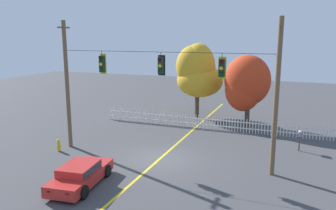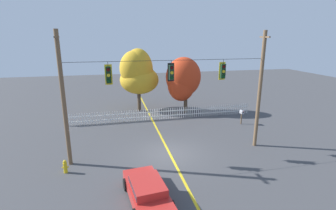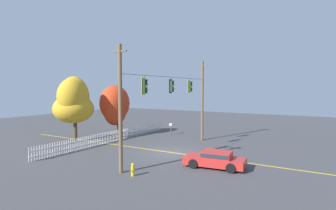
{
  "view_description": "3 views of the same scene",
  "coord_description": "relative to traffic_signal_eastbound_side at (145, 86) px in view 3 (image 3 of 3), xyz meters",
  "views": [
    {
      "loc": [
        7.4,
        -17.81,
        7.3
      ],
      "look_at": [
        0.31,
        0.56,
        3.24
      ],
      "focal_mm": 36.0,
      "sensor_mm": 36.0,
      "label": 1
    },
    {
      "loc": [
        -3.62,
        -15.48,
        7.82
      ],
      "look_at": [
        -0.09,
        0.16,
        3.47
      ],
      "focal_mm": 26.91,
      "sensor_mm": 36.0,
      "label": 2
    },
    {
      "loc": [
        -19.76,
        -11.47,
        5.46
      ],
      "look_at": [
        0.79,
        0.79,
        3.99
      ],
      "focal_mm": 29.04,
      "sensor_mm": 36.0,
      "label": 3
    }
  ],
  "objects": [
    {
      "name": "traffic_signal_eastbound_side",
      "position": [
        0.0,
        0.0,
        0.0
      ],
      "size": [
        0.43,
        0.38,
        1.41
      ],
      "color": "black"
    },
    {
      "name": "white_picket_fence",
      "position": [
        4.84,
        7.54,
        -5.06
      ],
      "size": [
        18.2,
        0.06,
        1.1
      ],
      "color": "white",
      "rests_on": "ground"
    },
    {
      "name": "autumn_maple_mid",
      "position": [
        7.38,
        9.5,
        -2.08
      ],
      "size": [
        3.7,
        3.13,
        5.83
      ],
      "color": "#473828",
      "rests_on": "ground"
    },
    {
      "name": "traffic_signal_southbound_primary",
      "position": [
        3.89,
        -0.0,
        0.03
      ],
      "size": [
        0.43,
        0.38,
        1.35
      ],
      "color": "black"
    },
    {
      "name": "fire_hydrant",
      "position": [
        -2.81,
        -1.08,
        -5.21
      ],
      "size": [
        0.38,
        0.22,
        0.82
      ],
      "color": "gold",
      "rests_on": "ground"
    },
    {
      "name": "ground",
      "position": [
        3.8,
        -0.01,
        -5.61
      ],
      "size": [
        80.0,
        80.0,
        0.0
      ],
      "primitive_type": "plane",
      "color": "#424244"
    },
    {
      "name": "parked_car",
      "position": [
        1.54,
        -4.83,
        -5.01
      ],
      "size": [
        2.2,
        4.28,
        1.15
      ],
      "color": "red",
      "rests_on": "ground"
    },
    {
      "name": "lane_centerline_stripe",
      "position": [
        3.8,
        -0.01,
        -5.61
      ],
      "size": [
        0.16,
        36.0,
        0.01
      ],
      "primitive_type": "cube",
      "color": "gold",
      "rests_on": "ground"
    },
    {
      "name": "signal_support_span",
      "position": [
        3.8,
        -0.01,
        -1.4
      ],
      "size": [
        13.23,
        1.1,
        8.26
      ],
      "color": "brown",
      "rests_on": "ground"
    },
    {
      "name": "roadside_mailbox",
      "position": [
        11.64,
        4.56,
        -4.54
      ],
      "size": [
        0.25,
        0.44,
        1.32
      ],
      "color": "brown",
      "rests_on": "ground"
    },
    {
      "name": "traffic_signal_westbound_side",
      "position": [
        7.4,
        -0.0,
        0.01
      ],
      "size": [
        0.43,
        0.38,
        1.37
      ],
      "color": "black"
    },
    {
      "name": "autumn_maple_near_fence",
      "position": [
        2.89,
        11.04,
        -1.57
      ],
      "size": [
        4.13,
        4.08,
        6.69
      ],
      "color": "#473828",
      "rests_on": "ground"
    }
  ]
}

